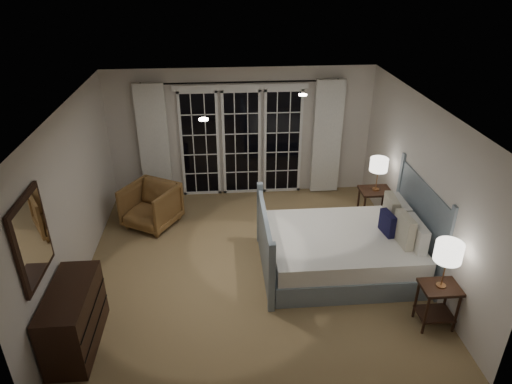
{
  "coord_description": "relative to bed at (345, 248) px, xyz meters",
  "views": [
    {
      "loc": [
        -0.4,
        -5.78,
        4.25
      ],
      "look_at": [
        0.11,
        0.4,
        1.05
      ],
      "focal_mm": 32.0,
      "sensor_mm": 36.0,
      "label": 1
    }
  ],
  "objects": [
    {
      "name": "bed",
      "position": [
        0.0,
        0.0,
        0.0
      ],
      "size": [
        2.37,
        1.71,
        1.39
      ],
      "color": "slate",
      "rests_on": "floor"
    },
    {
      "name": "lamp_left",
      "position": [
        0.84,
        -1.3,
        0.78
      ],
      "size": [
        0.33,
        0.33,
        0.64
      ],
      "color": "#AB7244",
      "rests_on": "nightstand_left"
    },
    {
      "name": "armchair",
      "position": [
        -3.07,
        1.52,
        0.04
      ],
      "size": [
        1.13,
        1.13,
        0.76
      ],
      "primitive_type": "imported",
      "rotation": [
        0.0,
        0.0,
        -0.53
      ],
      "color": "brown",
      "rests_on": "floor"
    },
    {
      "name": "wall_back",
      "position": [
        -1.41,
        2.69,
        0.91
      ],
      "size": [
        5.0,
        0.02,
        2.5
      ],
      "primitive_type": "cube",
      "color": "beige",
      "rests_on": "floor"
    },
    {
      "name": "curtain_left",
      "position": [
        -3.06,
        2.57,
        0.81
      ],
      "size": [
        0.55,
        0.1,
        2.25
      ],
      "primitive_type": "cube",
      "color": "white",
      "rests_on": "curtain_rod"
    },
    {
      "name": "wall_left",
      "position": [
        -3.91,
        0.19,
        0.91
      ],
      "size": [
        0.02,
        5.0,
        2.5
      ],
      "primitive_type": "cube",
      "color": "beige",
      "rests_on": "floor"
    },
    {
      "name": "ceiling",
      "position": [
        -1.41,
        0.19,
        2.16
      ],
      "size": [
        5.0,
        5.0,
        0.0
      ],
      "primitive_type": "plane",
      "rotation": [
        3.14,
        0.0,
        0.0
      ],
      "color": "silver",
      "rests_on": "wall_back"
    },
    {
      "name": "mirror",
      "position": [
        -3.88,
        -1.27,
        1.21
      ],
      "size": [
        0.05,
        0.85,
        1.0
      ],
      "color": "black",
      "rests_on": "wall_left"
    },
    {
      "name": "french_doors",
      "position": [
        -1.41,
        2.65,
        0.75
      ],
      "size": [
        2.5,
        0.04,
        2.2
      ],
      "color": "black",
      "rests_on": "wall_back"
    },
    {
      "name": "wall_right",
      "position": [
        1.09,
        0.19,
        0.91
      ],
      "size": [
        0.02,
        5.0,
        2.5
      ],
      "primitive_type": "cube",
      "color": "beige",
      "rests_on": "floor"
    },
    {
      "name": "downlight_a",
      "position": [
        -0.61,
        0.79,
        2.15
      ],
      "size": [
        0.12,
        0.12,
        0.01
      ],
      "primitive_type": "cylinder",
      "color": "white",
      "rests_on": "ceiling"
    },
    {
      "name": "nightstand_left",
      "position": [
        0.84,
        -1.3,
        0.06
      ],
      "size": [
        0.47,
        0.38,
        0.62
      ],
      "color": "black",
      "rests_on": "floor"
    },
    {
      "name": "curtain_right",
      "position": [
        0.24,
        2.57,
        0.81
      ],
      "size": [
        0.55,
        0.1,
        2.25
      ],
      "primitive_type": "cube",
      "color": "white",
      "rests_on": "curtain_rod"
    },
    {
      "name": "curtain_rod",
      "position": [
        -1.41,
        2.59,
        1.91
      ],
      "size": [
        3.5,
        0.03,
        0.03
      ],
      "primitive_type": "cylinder",
      "rotation": [
        0.0,
        1.57,
        0.0
      ],
      "color": "black",
      "rests_on": "wall_back"
    },
    {
      "name": "floor",
      "position": [
        -1.41,
        0.19,
        -0.34
      ],
      "size": [
        5.0,
        5.0,
        0.0
      ],
      "primitive_type": "plane",
      "color": "olive",
      "rests_on": "ground"
    },
    {
      "name": "lamp_right",
      "position": [
        0.82,
        1.22,
        0.81
      ],
      "size": [
        0.3,
        0.3,
        0.59
      ],
      "color": "#AB7244",
      "rests_on": "nightstand_right"
    },
    {
      "name": "dresser",
      "position": [
        -3.64,
        -1.27,
        0.07
      ],
      "size": [
        0.5,
        1.17,
        0.83
      ],
      "color": "black",
      "rests_on": "floor"
    },
    {
      "name": "wall_front",
      "position": [
        -1.41,
        -2.31,
        0.91
      ],
      "size": [
        5.0,
        0.02,
        2.5
      ],
      "primitive_type": "cube",
      "color": "beige",
      "rests_on": "floor"
    },
    {
      "name": "nightstand_right",
      "position": [
        0.82,
        1.22,
        0.11
      ],
      "size": [
        0.53,
        0.42,
        0.69
      ],
      "color": "black",
      "rests_on": "floor"
    },
    {
      "name": "downlight_b",
      "position": [
        -2.01,
        -0.21,
        2.15
      ],
      "size": [
        0.12,
        0.12,
        0.01
      ],
      "primitive_type": "cylinder",
      "color": "white",
      "rests_on": "ceiling"
    }
  ]
}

